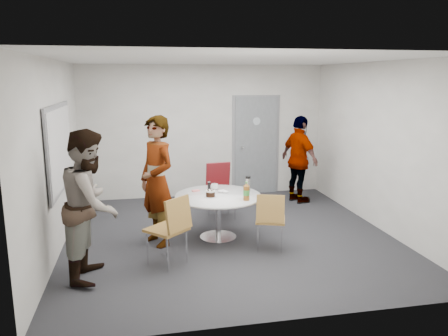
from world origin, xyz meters
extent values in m
plane|color=#232327|center=(0.00, 0.00, 0.00)|extent=(5.00, 5.00, 0.00)
plane|color=silver|center=(0.00, 0.00, 2.70)|extent=(5.00, 5.00, 0.00)
plane|color=#BBB8B1|center=(0.00, 2.50, 1.35)|extent=(5.00, 0.00, 5.00)
plane|color=#BBB8B1|center=(-2.50, 0.00, 1.35)|extent=(0.00, 5.00, 5.00)
plane|color=#BBB8B1|center=(2.50, 0.00, 1.35)|extent=(0.00, 5.00, 5.00)
plane|color=#BBB8B1|center=(0.00, -2.50, 1.35)|extent=(5.00, 0.00, 5.00)
cube|color=slate|center=(1.10, 2.47, 1.02)|extent=(0.90, 0.05, 2.05)
cube|color=gray|center=(1.10, 2.50, 1.02)|extent=(1.02, 0.04, 2.12)
cylinder|color=#B2BFC6|center=(1.10, 2.44, 1.55)|extent=(0.16, 0.01, 0.16)
cylinder|color=silver|center=(0.78, 2.41, 1.02)|extent=(0.04, 0.14, 0.04)
cube|color=gray|center=(-2.46, 0.20, 1.45)|extent=(0.03, 1.90, 1.25)
cube|color=white|center=(-2.44, 0.20, 1.45)|extent=(0.01, 1.78, 1.13)
cylinder|color=white|center=(-0.18, -0.04, 0.67)|extent=(1.32, 1.32, 0.03)
cylinder|color=silver|center=(-0.18, -0.04, 0.34)|extent=(0.09, 0.09, 0.64)
cylinder|color=silver|center=(-0.18, -0.04, 0.01)|extent=(0.56, 0.56, 0.02)
cylinder|color=white|center=(-0.32, -0.13, 0.69)|extent=(0.18, 0.18, 0.01)
cylinder|color=black|center=(-0.32, -0.13, 0.73)|extent=(0.14, 0.14, 0.07)
cylinder|color=white|center=(-0.32, -0.13, 0.78)|extent=(0.14, 0.14, 0.02)
cylinder|color=brown|center=(0.17, -0.40, 0.79)|extent=(0.09, 0.09, 0.21)
cylinder|color=green|center=(0.17, -0.40, 0.80)|extent=(0.10, 0.10, 0.08)
cone|color=brown|center=(0.17, -0.40, 0.92)|extent=(0.09, 0.09, 0.04)
cylinder|color=#5EAD4E|center=(0.17, -0.40, 0.96)|extent=(0.04, 0.04, 0.02)
imported|color=white|center=(-0.17, 0.31, 0.73)|extent=(0.15, 0.15, 0.09)
cylinder|color=black|center=(-0.25, 0.37, 0.74)|extent=(0.05, 0.05, 0.11)
cylinder|color=silver|center=(0.32, 0.10, 0.79)|extent=(0.08, 0.08, 0.21)
cylinder|color=black|center=(0.32, 0.10, 0.91)|extent=(0.08, 0.08, 0.03)
cube|color=#ED7876|center=(-0.49, 0.25, 0.70)|extent=(0.13, 0.09, 0.02)
ellipsoid|color=white|center=(-0.07, 0.09, 0.70)|extent=(0.20, 0.20, 0.03)
cube|color=olive|center=(-1.03, -0.86, 0.48)|extent=(0.64, 0.64, 0.04)
cube|color=olive|center=(-0.88, -1.02, 0.73)|extent=(0.38, 0.36, 0.43)
cylinder|color=silver|center=(-1.02, -0.60, 0.24)|extent=(0.02, 0.02, 0.48)
cylinder|color=silver|center=(-1.29, -0.85, 0.24)|extent=(0.02, 0.02, 0.48)
cylinder|color=silver|center=(-0.77, -0.87, 0.24)|extent=(0.02, 0.02, 0.48)
cylinder|color=silver|center=(-1.04, -1.12, 0.24)|extent=(0.02, 0.02, 0.48)
cube|color=olive|center=(0.48, -0.61, 0.44)|extent=(0.52, 0.52, 0.03)
cube|color=olive|center=(0.41, -0.80, 0.66)|extent=(0.40, 0.21, 0.39)
cylinder|color=silver|center=(0.69, -0.51, 0.22)|extent=(0.02, 0.02, 0.44)
cylinder|color=silver|center=(0.38, -0.40, 0.22)|extent=(0.02, 0.02, 0.44)
cylinder|color=silver|center=(0.58, -0.82, 0.22)|extent=(0.02, 0.02, 0.44)
cylinder|color=silver|center=(0.27, -0.72, 0.22)|extent=(0.02, 0.02, 0.44)
cube|color=maroon|center=(0.06, 0.91, 0.49)|extent=(0.51, 0.51, 0.04)
cube|color=maroon|center=(0.03, 1.13, 0.74)|extent=(0.45, 0.14, 0.44)
cylinder|color=silver|center=(-0.11, 0.70, 0.25)|extent=(0.02, 0.02, 0.49)
cylinder|color=silver|center=(0.26, 0.74, 0.25)|extent=(0.02, 0.02, 0.49)
cylinder|color=silver|center=(-0.15, 1.07, 0.25)|extent=(0.02, 0.02, 0.49)
cylinder|color=silver|center=(0.22, 1.11, 0.25)|extent=(0.02, 0.02, 0.49)
imported|color=#A5C6EA|center=(-1.10, -0.09, 0.96)|extent=(0.74, 0.83, 1.92)
imported|color=white|center=(-1.95, -1.02, 0.93)|extent=(0.81, 0.98, 1.85)
imported|color=black|center=(1.75, 1.62, 0.86)|extent=(0.72, 1.09, 1.72)
camera|label=1|loc=(-1.36, -6.36, 2.45)|focal=35.00mm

